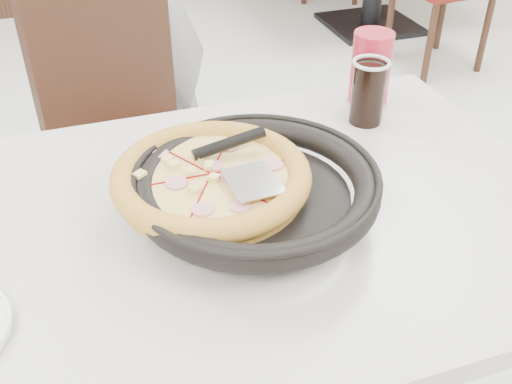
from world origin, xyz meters
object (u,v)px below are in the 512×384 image
object	(u,v)px
cola_glass	(368,94)
red_cup	(371,68)
chair_far	(155,165)
pizza_pan	(256,196)
pizza	(212,185)
main_table	(233,358)

from	to	relation	value
cola_glass	red_cup	xyz separation A→B (m)	(0.05, 0.09, 0.02)
cola_glass	red_cup	bearing A→B (deg)	60.06
chair_far	pizza_pan	size ratio (longest dim) A/B	3.03
pizza_pan	cola_glass	xyz separation A→B (m)	(0.33, 0.24, 0.02)
chair_far	pizza	distance (m)	0.70
main_table	pizza_pan	xyz separation A→B (m)	(0.04, -0.02, 0.42)
main_table	cola_glass	size ratio (longest dim) A/B	9.23
main_table	pizza	size ratio (longest dim) A/B	3.92
red_cup	main_table	bearing A→B (deg)	-143.83
chair_far	cola_glass	distance (m)	0.67
pizza_pan	cola_glass	distance (m)	0.41
red_cup	pizza	bearing A→B (deg)	-146.22
chair_far	red_cup	bearing A→B (deg)	120.97
chair_far	pizza_pan	bearing A→B (deg)	72.39
pizza	cola_glass	world-z (taller)	cola_glass
pizza_pan	pizza	size ratio (longest dim) A/B	1.03
main_table	red_cup	world-z (taller)	red_cup
main_table	pizza	distance (m)	0.44
pizza	chair_far	bearing A→B (deg)	91.08
cola_glass	red_cup	distance (m)	0.10
main_table	pizza	world-z (taller)	pizza
cola_glass	chair_far	bearing A→B (deg)	135.29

